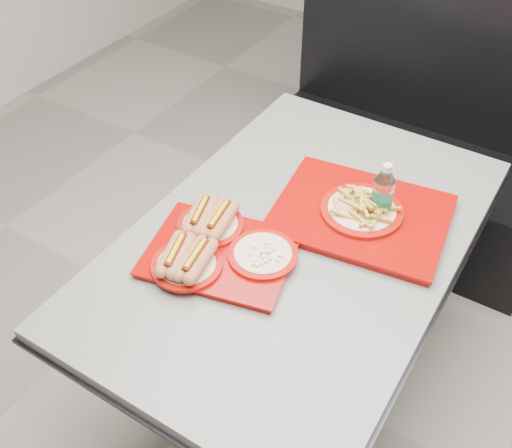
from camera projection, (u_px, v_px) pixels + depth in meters
The scene contains 6 objects.
ground at pixel (289, 375), 2.31m from camera, with size 6.00×6.00×0.00m, color gray.
diner_table at pixel (296, 272), 1.91m from camera, with size 0.92×1.42×0.75m.
booth_bench at pixel (411, 150), 2.72m from camera, with size 1.30×0.57×1.35m.
tray_near at pixel (215, 247), 1.72m from camera, with size 0.48×0.41×0.09m.
tray_far at pixel (361, 212), 1.83m from camera, with size 0.57×0.47×0.10m.
water_bottle at pixel (382, 196), 1.79m from camera, with size 0.07×0.07×0.21m.
Camera 1 is at (0.58, -1.17, 1.99)m, focal length 42.00 mm.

